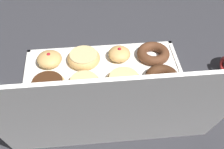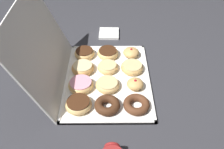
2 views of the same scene
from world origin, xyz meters
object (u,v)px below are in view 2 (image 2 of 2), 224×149
object	(u,v)px
chocolate_frosted_donut_7	(107,53)
chocolate_frosted_donut_11	(85,53)
jelly_filled_donut_1	(135,84)
glazed_ring_donut_6	(107,67)
chocolate_frosted_donut_8	(79,104)
chocolate_cake_ring_donut_4	(108,105)
glazed_ring_donut_10	(83,68)
chocolate_cake_ring_donut_0	(136,104)
donut_box	(108,79)
pink_frosted_donut_9	(81,84)
napkin_stack	(109,33)
jelly_filled_donut_3	(131,53)
glazed_ring_donut_5	(107,85)
glazed_ring_donut_2	(132,67)

from	to	relation	value
chocolate_frosted_donut_7	chocolate_frosted_donut_11	distance (m)	0.13
jelly_filled_donut_1	glazed_ring_donut_6	world-z (taller)	jelly_filled_donut_1
chocolate_frosted_donut_8	chocolate_frosted_donut_7	bearing A→B (deg)	-18.25
chocolate_cake_ring_donut_4	glazed_ring_donut_6	xyz separation A→B (m)	(0.26, 0.01, -0.00)
glazed_ring_donut_10	chocolate_frosted_donut_11	bearing A→B (deg)	0.51
chocolate_cake_ring_donut_0	glazed_ring_donut_10	size ratio (longest dim) A/B	1.01
donut_box	glazed_ring_donut_6	xyz separation A→B (m)	(0.07, 0.00, 0.02)
pink_frosted_donut_9	napkin_stack	size ratio (longest dim) A/B	0.99
jelly_filled_donut_1	napkin_stack	bearing A→B (deg)	14.77
donut_box	chocolate_frosted_donut_8	size ratio (longest dim) A/B	4.63
glazed_ring_donut_6	chocolate_frosted_donut_8	xyz separation A→B (m)	(-0.26, 0.12, 0.00)
jelly_filled_donut_1	chocolate_frosted_donut_11	xyz separation A→B (m)	(0.25, 0.26, -0.00)
chocolate_frosted_donut_11	glazed_ring_donut_10	bearing A→B (deg)	-179.49
chocolate_cake_ring_donut_0	jelly_filled_donut_3	distance (m)	0.38
chocolate_cake_ring_donut_0	chocolate_frosted_donut_11	size ratio (longest dim) A/B	1.06
donut_box	chocolate_frosted_donut_7	xyz separation A→B (m)	(0.19, 0.00, 0.03)
donut_box	glazed_ring_donut_10	bearing A→B (deg)	64.62
glazed_ring_donut_6	chocolate_frosted_donut_8	world-z (taller)	chocolate_frosted_donut_8
chocolate_cake_ring_donut_0	glazed_ring_donut_6	xyz separation A→B (m)	(0.26, 0.13, 0.00)
glazed_ring_donut_6	chocolate_frosted_donut_11	bearing A→B (deg)	46.92
napkin_stack	chocolate_frosted_donut_7	bearing A→B (deg)	177.63
glazed_ring_donut_5	chocolate_frosted_donut_7	size ratio (longest dim) A/B	0.99
chocolate_cake_ring_donut_4	pink_frosted_donut_9	distance (m)	0.18
glazed_ring_donut_6	napkin_stack	distance (m)	0.36
glazed_ring_donut_6	chocolate_frosted_donut_7	world-z (taller)	chocolate_frosted_donut_7
glazed_ring_donut_6	napkin_stack	bearing A→B (deg)	-1.62
glazed_ring_donut_2	napkin_stack	bearing A→B (deg)	18.98
chocolate_cake_ring_donut_0	glazed_ring_donut_5	xyz separation A→B (m)	(0.12, 0.13, 0.00)
chocolate_frosted_donut_7	jelly_filled_donut_3	bearing A→B (deg)	-89.75
glazed_ring_donut_10	napkin_stack	distance (m)	0.39
jelly_filled_donut_3	napkin_stack	xyz separation A→B (m)	(0.24, 0.13, -0.03)
glazed_ring_donut_5	pink_frosted_donut_9	xyz separation A→B (m)	(-0.00, 0.13, 0.00)
chocolate_frosted_donut_7	glazed_ring_donut_10	xyz separation A→B (m)	(-0.13, 0.13, -0.00)
jelly_filled_donut_1	pink_frosted_donut_9	distance (m)	0.26
chocolate_cake_ring_donut_4	chocolate_frosted_donut_11	distance (m)	0.40
chocolate_frosted_donut_11	napkin_stack	size ratio (longest dim) A/B	0.91
glazed_ring_donut_5	napkin_stack	xyz separation A→B (m)	(0.49, -0.01, -0.02)
chocolate_cake_ring_donut_0	donut_box	bearing A→B (deg)	34.75
glazed_ring_donut_2	glazed_ring_donut_10	bearing A→B (deg)	91.03
jelly_filled_donut_3	glazed_ring_donut_10	xyz separation A→B (m)	(-0.13, 0.26, -0.00)
chocolate_frosted_donut_8	pink_frosted_donut_9	size ratio (longest dim) A/B	0.98
chocolate_cake_ring_donut_0	glazed_ring_donut_10	world-z (taller)	glazed_ring_donut_10
chocolate_frosted_donut_8	chocolate_cake_ring_donut_0	bearing A→B (deg)	-90.28
chocolate_cake_ring_donut_4	chocolate_frosted_donut_7	xyz separation A→B (m)	(0.38, 0.01, 0.00)
glazed_ring_donut_5	chocolate_frosted_donut_8	distance (m)	0.18
glazed_ring_donut_10	pink_frosted_donut_9	bearing A→B (deg)	-179.55
glazed_ring_donut_5	chocolate_cake_ring_donut_4	bearing A→B (deg)	-177.46
jelly_filled_donut_3	chocolate_frosted_donut_11	world-z (taller)	jelly_filled_donut_3
chocolate_frosted_donut_7	pink_frosted_donut_9	world-z (taller)	same
donut_box	jelly_filled_donut_3	distance (m)	0.23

